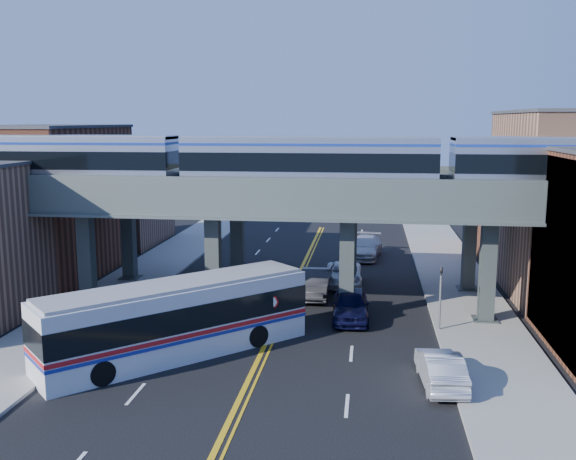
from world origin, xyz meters
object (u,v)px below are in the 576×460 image
(car_lane_a, at_px, (351,305))
(car_lane_d, at_px, (365,247))
(transit_train, at_px, (309,162))
(traffic_signal, at_px, (441,291))
(transit_bus, at_px, (177,320))
(car_parked_curb, at_px, (441,368))
(car_lane_c, at_px, (344,274))
(stop_sign, at_px, (272,311))
(car_lane_b, at_px, (315,284))

(car_lane_a, xyz_separation_m, car_lane_d, (0.65, 17.46, -0.01))
(car_lane_a, bearing_deg, transit_train, 169.98)
(car_lane_a, bearing_deg, traffic_signal, -20.31)
(car_lane_a, bearing_deg, transit_bus, -142.27)
(traffic_signal, height_order, transit_bus, traffic_signal)
(car_lane_a, relative_size, car_parked_curb, 1.11)
(car_lane_c, bearing_deg, car_lane_d, 79.42)
(stop_sign, xyz_separation_m, transit_bus, (-4.38, -2.28, 0.07))
(transit_train, xyz_separation_m, stop_sign, (-1.42, -5.00, -7.42))
(transit_bus, bearing_deg, car_lane_d, 25.59)
(traffic_signal, relative_size, car_parked_curb, 0.87)
(transit_train, bearing_deg, car_lane_b, 88.94)
(traffic_signal, bearing_deg, car_lane_a, 161.63)
(car_lane_c, xyz_separation_m, car_lane_d, (1.38, 9.35, 0.14))
(stop_sign, bearing_deg, car_parked_curb, -28.13)
(transit_train, height_order, car_lane_b, transit_train)
(stop_sign, distance_m, traffic_signal, 9.41)
(car_lane_a, height_order, car_parked_curb, car_lane_a)
(traffic_signal, distance_m, car_lane_b, 9.83)
(car_lane_d, xyz_separation_m, car_parked_curb, (3.59, -26.49, -0.11))
(transit_train, bearing_deg, traffic_signal, -14.97)
(transit_train, relative_size, traffic_signal, 11.00)
(car_lane_a, bearing_deg, car_parked_curb, -66.79)
(transit_train, xyz_separation_m, transit_bus, (-5.80, -7.28, -7.36))
(transit_train, relative_size, transit_bus, 3.76)
(stop_sign, relative_size, transit_bus, 0.22)
(car_lane_b, height_order, car_lane_c, car_lane_b)
(traffic_signal, distance_m, car_lane_a, 5.39)
(car_lane_b, bearing_deg, car_lane_a, -62.04)
(car_parked_curb, bearing_deg, transit_bus, -14.18)
(transit_bus, bearing_deg, car_lane_b, 18.94)
(car_lane_a, relative_size, car_lane_b, 0.98)
(car_lane_d, bearing_deg, car_parked_curb, -75.05)
(car_lane_a, xyz_separation_m, car_lane_c, (-0.73, 8.12, -0.15))
(stop_sign, height_order, transit_bus, transit_bus)
(car_lane_b, bearing_deg, transit_train, -90.90)
(traffic_signal, bearing_deg, car_lane_c, 120.17)
(transit_train, distance_m, car_lane_b, 9.35)
(stop_sign, height_order, car_lane_a, stop_sign)
(transit_bus, distance_m, car_lane_a, 10.87)
(traffic_signal, relative_size, car_lane_c, 0.76)
(transit_bus, bearing_deg, car_lane_a, -4.50)
(car_lane_a, bearing_deg, car_lane_d, 85.92)
(transit_train, height_order, car_lane_c, transit_train)
(stop_sign, relative_size, traffic_signal, 0.64)
(traffic_signal, xyz_separation_m, car_lane_c, (-5.67, 9.76, -1.55))
(transit_bus, relative_size, car_lane_c, 2.23)
(transit_train, height_order, traffic_signal, transit_train)
(traffic_signal, relative_size, car_lane_b, 0.77)
(transit_bus, xyz_separation_m, car_lane_c, (7.61, 15.03, -1.08))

